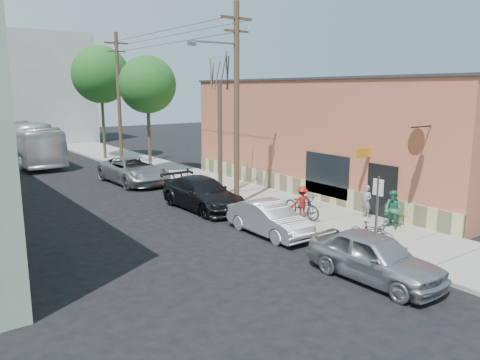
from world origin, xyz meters
TOP-DOWN VIEW (x-y plane):
  - ground at (0.00, 0.00)m, footprint 120.00×120.00m
  - sidewalk at (4.25, 11.00)m, footprint 4.50×58.00m
  - cafe_building at (8.99, 4.99)m, footprint 6.60×20.20m
  - end_cap_building at (-2.00, 42.00)m, footprint 18.00×8.00m
  - sign_post at (2.35, -3.91)m, footprint 0.07×0.45m
  - parking_meter_near at (2.25, -0.56)m, footprint 0.14×0.14m
  - parking_meter_far at (2.25, 9.63)m, footprint 0.14×0.14m
  - utility_pole_near at (2.39, 4.92)m, footprint 3.57×0.28m
  - utility_pole_far at (2.45, 20.29)m, footprint 1.80×0.28m
  - tree_bare at (2.80, 6.97)m, footprint 0.24×0.24m
  - tree_leafy_mid at (2.80, 15.92)m, footprint 3.91×3.91m
  - tree_leafy_far at (2.80, 24.91)m, footprint 4.76×4.76m
  - patio_chair_a at (5.90, -2.31)m, footprint 0.59×0.59m
  - patio_chair_b at (5.86, -2.00)m, footprint 0.60×0.60m
  - patron_grey at (5.79, -0.69)m, footprint 0.38×0.56m
  - patron_green at (5.30, -2.49)m, footprint 0.65×0.82m
  - cyclist at (3.36, 1.02)m, footprint 1.10×0.90m
  - cyclist_bike at (3.36, 1.02)m, footprint 0.80×2.19m
  - parked_bike_a at (2.60, -3.56)m, footprint 0.77×1.67m
  - parked_bike_b at (2.89, -3.34)m, footprint 1.09×1.95m
  - car_0 at (0.47, -5.35)m, footprint 1.98×4.61m
  - car_1 at (0.80, 0.26)m, footprint 1.49×4.22m
  - car_2 at (0.80, 5.60)m, footprint 2.36×5.53m
  - car_3 at (0.66, 13.84)m, footprint 3.01×6.17m
  - bus at (-2.93, 26.53)m, footprint 2.90×11.92m

SIDE VIEW (x-z plane):
  - ground at x=0.00m, z-range 0.00..0.00m
  - sidewalk at x=4.25m, z-range 0.00..0.15m
  - patio_chair_a at x=5.90m, z-range 0.15..1.03m
  - patio_chair_b at x=5.86m, z-range 0.15..1.03m
  - parked_bike_a at x=2.60m, z-range 0.15..1.12m
  - parked_bike_b at x=2.89m, z-range 0.15..1.12m
  - car_1 at x=0.80m, z-range 0.00..1.39m
  - cyclist_bike at x=3.36m, z-range 0.15..1.29m
  - car_0 at x=0.47m, z-range 0.00..1.55m
  - car_2 at x=0.80m, z-range 0.00..1.59m
  - car_3 at x=0.66m, z-range 0.00..1.69m
  - cyclist at x=3.36m, z-range 0.15..1.64m
  - patron_grey at x=5.79m, z-range 0.15..1.65m
  - patron_green at x=5.30m, z-range 0.15..1.80m
  - parking_meter_near at x=2.25m, z-range 0.36..1.60m
  - parking_meter_far at x=2.25m, z-range 0.36..1.60m
  - bus at x=-2.93m, z-range 0.00..3.31m
  - sign_post at x=2.35m, z-range 0.43..3.23m
  - tree_bare at x=2.80m, z-range 0.15..6.31m
  - cafe_building at x=8.99m, z-range 0.00..6.61m
  - utility_pole_far at x=2.45m, z-range 0.34..10.34m
  - utility_pole_near at x=2.39m, z-range 0.41..10.41m
  - end_cap_building at x=-2.00m, z-range 0.00..12.00m
  - tree_leafy_mid at x=2.80m, z-range 2.23..10.33m
  - tree_leafy_far at x=2.80m, z-range 2.46..11.87m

